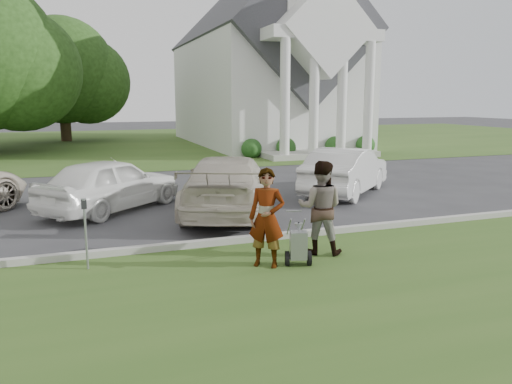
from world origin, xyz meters
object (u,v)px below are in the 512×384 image
car_c (228,185)px  tree_back (62,75)px  church (264,56)px  car_b (110,184)px  parking_meter_near (85,225)px  person_right (320,208)px  person_left (267,219)px  striping_cart (298,246)px  car_d (346,171)px

car_c → tree_back: bearing=-58.7°
church → car_b: size_ratio=5.47×
car_c → parking_meter_near: bearing=65.1°
person_right → church: bearing=-76.8°
church → person_right: 25.50m
tree_back → car_b: (1.59, -25.12, -3.98)m
tree_back → person_left: size_ratio=5.22×
car_b → car_c: 3.32m
striping_cart → person_right: (0.72, 0.54, 0.56)m
person_left → car_b: person_left is taller
church → striping_cart: 26.34m
tree_back → person_right: 31.35m
striping_cart → person_left: bearing=-176.0°
car_c → striping_cart: bearing=111.3°
tree_back → parking_meter_near: bearing=-88.4°
church → car_d: (-3.97, -18.25, -5.18)m
car_b → tree_back: bearing=-38.2°
person_left → church: bearing=104.0°
parking_meter_near → car_c: car_c is taller
church → parking_meter_near: (-12.17, -23.24, -5.10)m
tree_back → car_d: (9.04, -25.12, -3.97)m
car_d → car_b: bearing=47.4°
church → car_c: 22.00m
parking_meter_near → car_d: size_ratio=0.29×
person_right → car_c: (-0.71, 4.12, -0.15)m
church → person_left: size_ratio=13.07×
tree_back → striping_cart: size_ratio=9.37×
person_left → car_b: size_ratio=0.42×
striping_cart → car_d: (4.46, 6.08, 0.38)m
tree_back → car_b: bearing=-86.4°
church → person_right: size_ratio=12.81×
striping_cart → car_b: bearing=133.5°
person_right → car_c: 4.18m
tree_back → car_c: bearing=-80.2°
person_right → tree_back: bearing=-49.0°
person_left → striping_cart: bearing=21.1°
person_right → car_b: person_right is taller
tree_back → car_b: size_ratio=2.18×
person_left → car_d: 7.79m
parking_meter_near → car_d: (8.19, 4.99, -0.08)m
striping_cart → parking_meter_near: parking_meter_near is taller
person_left → car_b: (-2.41, 5.95, -0.17)m
person_right → car_c: size_ratio=0.34×
car_b → car_c: (3.00, -1.43, 0.04)m
church → person_left: (-9.01, -24.19, -5.02)m
car_b → car_d: size_ratio=0.96×
person_left → car_d: bearing=84.2°
tree_back → parking_meter_near: (0.85, -30.12, -3.89)m
church → parking_meter_near: size_ratio=18.06×
striping_cart → person_right: person_right is taller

